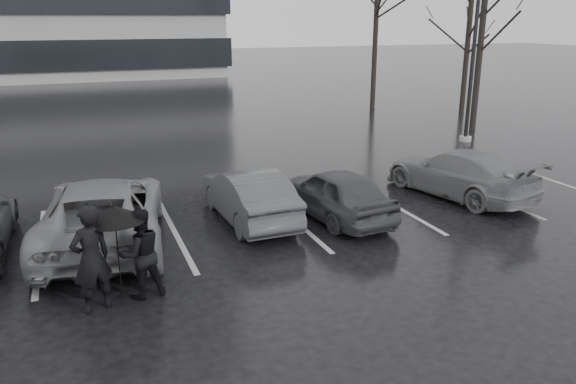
{
  "coord_description": "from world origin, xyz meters",
  "views": [
    {
      "loc": [
        -4.04,
        -9.53,
        4.6
      ],
      "look_at": [
        0.0,
        1.0,
        1.1
      ],
      "focal_mm": 35.0,
      "sensor_mm": 36.0,
      "label": 1
    }
  ],
  "objects_px": {
    "car_west_b": "(103,212)",
    "tree_ne": "(468,42)",
    "car_main": "(335,193)",
    "car_east": "(459,173)",
    "car_west_a": "(249,195)",
    "tree_east": "(482,33)",
    "lamp_post": "(475,39)",
    "pedestrian_right": "(140,254)",
    "tree_north": "(376,25)",
    "pedestrian_left": "(91,259)"
  },
  "relations": [
    {
      "from": "pedestrian_left",
      "to": "lamp_post",
      "type": "xyz_separation_m",
      "value": [
        14.2,
        8.81,
        2.93
      ]
    },
    {
      "from": "lamp_post",
      "to": "tree_east",
      "type": "relative_size",
      "value": 1.05
    },
    {
      "from": "car_west_a",
      "to": "car_east",
      "type": "bearing_deg",
      "value": 175.84
    },
    {
      "from": "tree_east",
      "to": "pedestrian_left",
      "type": "bearing_deg",
      "value": -146.3
    },
    {
      "from": "pedestrian_left",
      "to": "tree_east",
      "type": "relative_size",
      "value": 0.23
    },
    {
      "from": "tree_east",
      "to": "tree_ne",
      "type": "distance_m",
      "value": 4.74
    },
    {
      "from": "car_main",
      "to": "tree_ne",
      "type": "height_order",
      "value": "tree_ne"
    },
    {
      "from": "car_west_a",
      "to": "car_west_b",
      "type": "relative_size",
      "value": 0.73
    },
    {
      "from": "car_east",
      "to": "pedestrian_left",
      "type": "distance_m",
      "value": 9.98
    },
    {
      "from": "car_west_a",
      "to": "pedestrian_left",
      "type": "relative_size",
      "value": 2.06
    },
    {
      "from": "car_west_a",
      "to": "pedestrian_right",
      "type": "height_order",
      "value": "pedestrian_right"
    },
    {
      "from": "car_west_b",
      "to": "pedestrian_left",
      "type": "distance_m",
      "value": 2.98
    },
    {
      "from": "car_main",
      "to": "tree_ne",
      "type": "distance_m",
      "value": 17.88
    },
    {
      "from": "car_main",
      "to": "tree_north",
      "type": "height_order",
      "value": "tree_north"
    },
    {
      "from": "tree_ne",
      "to": "tree_north",
      "type": "height_order",
      "value": "tree_north"
    },
    {
      "from": "pedestrian_left",
      "to": "tree_north",
      "type": "xyz_separation_m",
      "value": [
        15.03,
        17.69,
        3.34
      ]
    },
    {
      "from": "tree_east",
      "to": "lamp_post",
      "type": "bearing_deg",
      "value": -134.25
    },
    {
      "from": "pedestrian_left",
      "to": "pedestrian_right",
      "type": "height_order",
      "value": "pedestrian_left"
    },
    {
      "from": "car_west_b",
      "to": "tree_north",
      "type": "bearing_deg",
      "value": -126.44
    },
    {
      "from": "car_west_b",
      "to": "tree_east",
      "type": "distance_m",
      "value": 17.79
    },
    {
      "from": "car_east",
      "to": "lamp_post",
      "type": "bearing_deg",
      "value": -141.09
    },
    {
      "from": "tree_ne",
      "to": "car_west_a",
      "type": "bearing_deg",
      "value": -142.48
    },
    {
      "from": "car_west_a",
      "to": "lamp_post",
      "type": "relative_size",
      "value": 0.45
    },
    {
      "from": "pedestrian_right",
      "to": "tree_north",
      "type": "height_order",
      "value": "tree_north"
    },
    {
      "from": "car_east",
      "to": "pedestrian_left",
      "type": "xyz_separation_m",
      "value": [
        -9.49,
        -3.08,
        0.28
      ]
    },
    {
      "from": "car_east",
      "to": "lamp_post",
      "type": "relative_size",
      "value": 0.52
    },
    {
      "from": "tree_north",
      "to": "tree_ne",
      "type": "bearing_deg",
      "value": -40.6
    },
    {
      "from": "pedestrian_left",
      "to": "tree_ne",
      "type": "bearing_deg",
      "value": -166.05
    },
    {
      "from": "car_east",
      "to": "tree_ne",
      "type": "relative_size",
      "value": 0.62
    },
    {
      "from": "car_main",
      "to": "car_west_b",
      "type": "height_order",
      "value": "car_west_b"
    },
    {
      "from": "car_west_a",
      "to": "tree_north",
      "type": "bearing_deg",
      "value": -130.71
    },
    {
      "from": "car_main",
      "to": "car_east",
      "type": "relative_size",
      "value": 0.82
    },
    {
      "from": "car_west_a",
      "to": "pedestrian_right",
      "type": "xyz_separation_m",
      "value": [
        -2.84,
        -3.03,
        0.17
      ]
    },
    {
      "from": "car_west_a",
      "to": "pedestrian_left",
      "type": "distance_m",
      "value": 4.89
    },
    {
      "from": "car_east",
      "to": "tree_ne",
      "type": "xyz_separation_m",
      "value": [
        9.04,
        11.61,
        2.87
      ]
    },
    {
      "from": "car_west_b",
      "to": "tree_ne",
      "type": "distance_m",
      "value": 21.82
    },
    {
      "from": "car_west_b",
      "to": "tree_north",
      "type": "xyz_separation_m",
      "value": [
        14.68,
        14.74,
        3.54
      ]
    },
    {
      "from": "pedestrian_right",
      "to": "tree_east",
      "type": "xyz_separation_m",
      "value": [
        15.24,
        10.46,
        3.21
      ]
    },
    {
      "from": "car_main",
      "to": "tree_ne",
      "type": "relative_size",
      "value": 0.51
    },
    {
      "from": "lamp_post",
      "to": "tree_ne",
      "type": "relative_size",
      "value": 1.2
    },
    {
      "from": "lamp_post",
      "to": "tree_ne",
      "type": "xyz_separation_m",
      "value": [
        4.33,
        5.88,
        -0.34
      ]
    },
    {
      "from": "pedestrian_left",
      "to": "car_west_b",
      "type": "bearing_deg",
      "value": -121.17
    },
    {
      "from": "tree_north",
      "to": "tree_east",
      "type": "bearing_deg",
      "value": -81.87
    },
    {
      "from": "pedestrian_right",
      "to": "tree_ne",
      "type": "distance_m",
      "value": 23.05
    },
    {
      "from": "car_east",
      "to": "tree_east",
      "type": "xyz_separation_m",
      "value": [
        6.54,
        7.61,
        3.37
      ]
    },
    {
      "from": "tree_north",
      "to": "pedestrian_right",
      "type": "bearing_deg",
      "value": -129.19
    },
    {
      "from": "car_west_a",
      "to": "tree_east",
      "type": "height_order",
      "value": "tree_east"
    },
    {
      "from": "car_west_a",
      "to": "tree_ne",
      "type": "xyz_separation_m",
      "value": [
        14.9,
        11.44,
        2.88
      ]
    },
    {
      "from": "car_west_a",
      "to": "tree_ne",
      "type": "relative_size",
      "value": 0.54
    },
    {
      "from": "car_west_a",
      "to": "pedestrian_right",
      "type": "bearing_deg",
      "value": 44.39
    }
  ]
}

